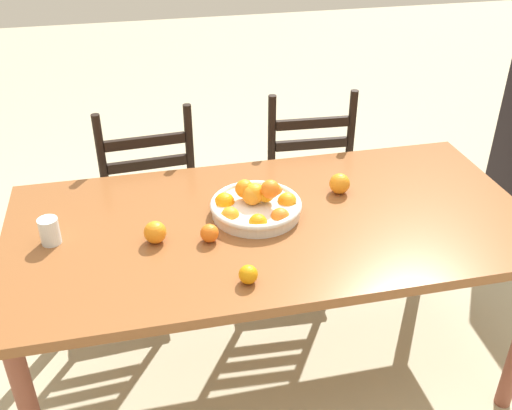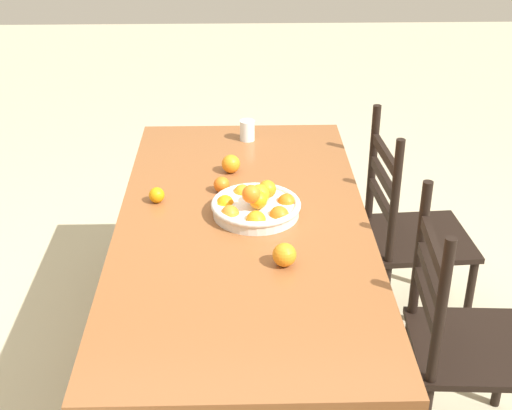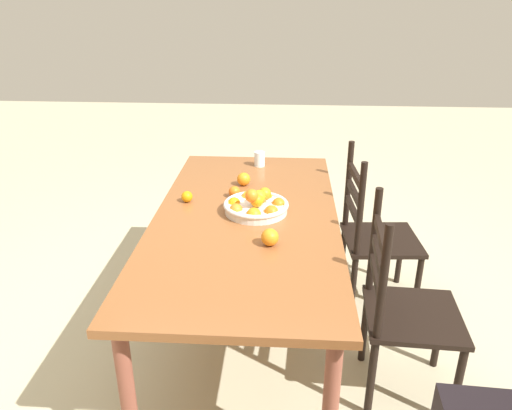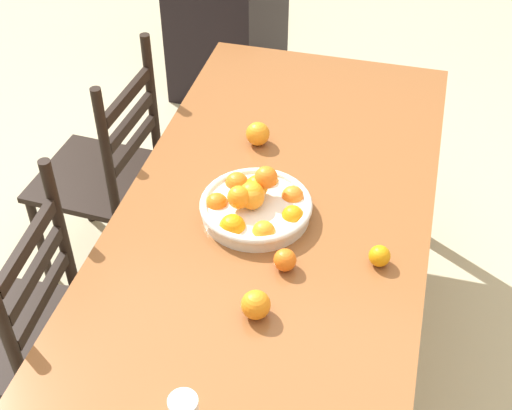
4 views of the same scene
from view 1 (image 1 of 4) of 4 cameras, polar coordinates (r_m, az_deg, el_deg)
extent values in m
plane|color=#B8AF8E|center=(2.61, 1.30, -15.38)|extent=(12.00, 12.00, 0.00)
cube|color=brown|center=(2.14, 1.54, -1.86)|extent=(1.88, 0.92, 0.04)
cylinder|color=brown|center=(2.65, -19.21, -6.35)|extent=(0.06, 0.06, 0.71)
cylinder|color=brown|center=(2.93, 16.13, -1.87)|extent=(0.06, 0.06, 0.71)
cube|color=black|center=(3.03, 4.22, 2.27)|extent=(0.45, 0.45, 0.03)
cylinder|color=black|center=(3.34, 6.45, 0.71)|extent=(0.04, 0.04, 0.42)
cylinder|color=black|center=(3.27, 0.18, 0.17)|extent=(0.04, 0.04, 0.42)
cylinder|color=black|center=(3.04, 8.25, -2.80)|extent=(0.04, 0.04, 0.42)
cylinder|color=black|center=(2.96, 1.38, -3.49)|extent=(0.04, 0.04, 0.42)
cylinder|color=black|center=(2.80, 9.02, 5.72)|extent=(0.04, 0.04, 0.53)
cylinder|color=black|center=(2.71, 1.51, 5.23)|extent=(0.04, 0.04, 0.53)
cube|color=black|center=(2.78, 5.24, 3.96)|extent=(0.34, 0.04, 0.04)
cube|color=black|center=(2.74, 5.34, 5.87)|extent=(0.34, 0.04, 0.04)
cube|color=black|center=(2.69, 5.45, 7.85)|extent=(0.34, 0.04, 0.04)
cube|color=black|center=(2.92, -10.32, 0.24)|extent=(0.46, 0.46, 0.03)
cylinder|color=black|center=(3.21, -7.10, -0.88)|extent=(0.04, 0.04, 0.41)
cylinder|color=black|center=(3.19, -13.74, -1.89)|extent=(0.04, 0.04, 0.41)
cylinder|color=black|center=(2.90, -5.76, -4.69)|extent=(0.04, 0.04, 0.41)
cylinder|color=black|center=(2.88, -13.14, -5.84)|extent=(0.04, 0.04, 0.41)
cylinder|color=black|center=(2.64, -6.33, 4.10)|extent=(0.04, 0.04, 0.54)
cylinder|color=black|center=(2.61, -14.43, 2.93)|extent=(0.04, 0.04, 0.54)
cube|color=black|center=(2.66, -10.19, 1.89)|extent=(0.34, 0.05, 0.04)
cube|color=black|center=(2.61, -10.40, 3.91)|extent=(0.34, 0.05, 0.04)
cube|color=black|center=(2.56, -10.63, 6.01)|extent=(0.34, 0.05, 0.04)
cylinder|color=silver|center=(2.15, 0.00, -0.42)|extent=(0.32, 0.32, 0.04)
torus|color=silver|center=(2.14, 0.00, 0.07)|extent=(0.33, 0.33, 0.02)
sphere|color=orange|center=(2.16, 3.02, 0.27)|extent=(0.07, 0.07, 0.07)
sphere|color=orange|center=(2.23, 1.61, 1.27)|extent=(0.07, 0.07, 0.07)
sphere|color=orange|center=(2.23, -1.19, 1.37)|extent=(0.07, 0.07, 0.07)
sphere|color=orange|center=(2.16, -3.05, 0.20)|extent=(0.08, 0.08, 0.08)
sphere|color=orange|center=(2.08, -2.50, -1.11)|extent=(0.07, 0.07, 0.07)
sphere|color=orange|center=(2.04, 0.19, -1.76)|extent=(0.07, 0.07, 0.07)
sphere|color=orange|center=(2.08, 2.35, -1.20)|extent=(0.07, 0.07, 0.07)
sphere|color=orange|center=(2.10, 1.41, 1.54)|extent=(0.07, 0.07, 0.07)
sphere|color=orange|center=(2.13, 0.93, 1.15)|extent=(0.07, 0.07, 0.07)
sphere|color=orange|center=(2.13, -0.16, 1.12)|extent=(0.08, 0.08, 0.08)
sphere|color=orange|center=(2.13, -0.35, 0.96)|extent=(0.07, 0.07, 0.07)
sphere|color=orange|center=(2.14, -1.12, 1.58)|extent=(0.07, 0.07, 0.07)
sphere|color=orange|center=(2.30, 8.05, 2.06)|extent=(0.08, 0.08, 0.08)
sphere|color=orange|center=(1.82, -0.75, -6.71)|extent=(0.06, 0.06, 0.06)
sphere|color=orange|center=(2.01, -4.50, -2.72)|extent=(0.06, 0.06, 0.06)
sphere|color=orange|center=(2.02, -9.69, -2.61)|extent=(0.08, 0.08, 0.08)
cylinder|color=silver|center=(2.10, -19.27, -2.38)|extent=(0.07, 0.07, 0.09)
camera|label=2|loc=(3.24, 50.69, 23.66)|focal=50.40mm
camera|label=3|loc=(3.32, 45.66, 21.32)|focal=34.68mm
camera|label=4|loc=(1.80, -59.65, 26.35)|focal=49.73mm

